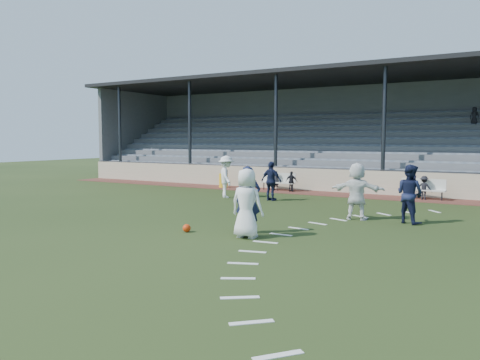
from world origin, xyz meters
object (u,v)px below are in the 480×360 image
Objects in this scene: bench_right at (423,187)px; player_navy_lead at (248,200)px; bench_left at (278,180)px; trash_bin at (223,180)px; player_white_lead at (247,203)px; football at (187,228)px.

player_navy_lead reaches higher than bench_right.
trash_bin is at bearing -173.33° from bench_left.
trash_bin is 13.83m from player_white_lead.
bench_right is 8.35× the size of football.
trash_bin is 0.41× the size of player_white_lead.
bench_right is 10.85m from trash_bin.
player_navy_lead is (7.67, -10.75, 0.58)m from trash_bin.
bench_right is (7.44, -0.01, 0.00)m from bench_left.
bench_left is 12.41m from player_white_lead.
football is at bearing -62.62° from trash_bin.
player_navy_lead is (4.26, -10.99, 0.42)m from bench_left.
player_white_lead is at bearing 6.11° from football.
player_white_lead is at bearing -93.92° from player_navy_lead.
bench_left is 1.00× the size of bench_right.
bench_left is 8.32× the size of football.
bench_right is at bearing 2.67° from bench_left.
bench_left reaches higher than trash_bin.
bench_right is 11.90m from player_white_lead.
player_white_lead is (1.96, 0.21, 0.87)m from football.
football is (5.97, -11.52, -0.30)m from trash_bin.
bench_left reaches higher than football.
bench_left is 3.42m from trash_bin.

